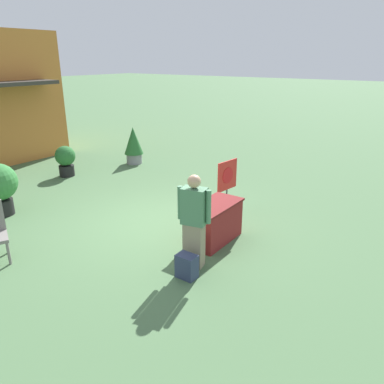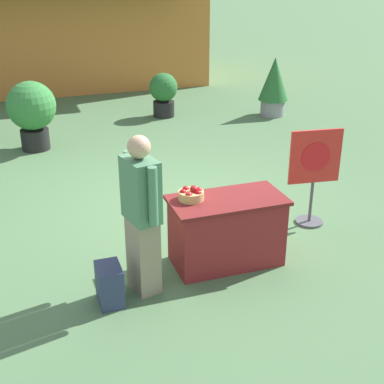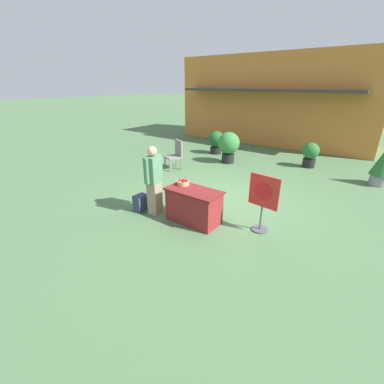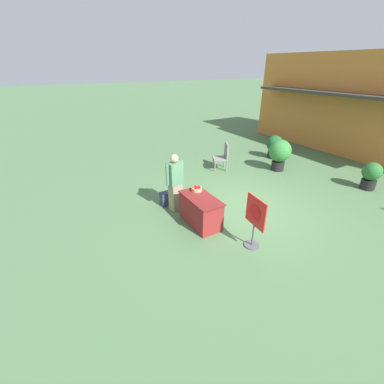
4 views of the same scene
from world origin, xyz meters
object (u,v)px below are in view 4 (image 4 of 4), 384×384
object	(u,v)px
backpack	(166,199)
potted_plant_far_left	(280,153)
person_visitor	(175,183)
potted_plant_far_right	(274,146)
poster_board	(255,220)
apple_basket	(197,189)
potted_plant_near_left	(371,175)
display_table	(201,211)
patio_chair	(223,155)

from	to	relation	value
backpack	potted_plant_far_left	size ratio (longest dim) A/B	0.34
person_visitor	potted_plant_far_right	world-z (taller)	person_visitor
poster_board	potted_plant_far_right	bearing A→B (deg)	-132.87
apple_basket	potted_plant_far_right	size ratio (longest dim) A/B	0.27
potted_plant_far_left	potted_plant_far_right	xyz separation A→B (m)	(-1.20, 0.99, -0.15)
potted_plant_near_left	backpack	bearing A→B (deg)	-110.84
display_table	apple_basket	bearing A→B (deg)	164.72
potted_plant_far_left	person_visitor	bearing A→B (deg)	-81.50
apple_basket	patio_chair	size ratio (longest dim) A/B	0.26
potted_plant_far_right	poster_board	bearing A→B (deg)	-50.01
poster_board	potted_plant_far_left	xyz separation A→B (m)	(-3.19, 4.24, 0.01)
person_visitor	poster_board	distance (m)	2.56
potted_plant_far_right	apple_basket	bearing A→B (deg)	-65.49
patio_chair	potted_plant_near_left	distance (m)	5.16
potted_plant_far_left	potted_plant_far_right	world-z (taller)	potted_plant_far_left
backpack	potted_plant_near_left	bearing A→B (deg)	69.16
person_visitor	backpack	distance (m)	0.77
apple_basket	patio_chair	bearing A→B (deg)	132.83
apple_basket	potted_plant_far_left	world-z (taller)	potted_plant_far_left
display_table	potted_plant_far_left	distance (m)	5.11
display_table	poster_board	world-z (taller)	poster_board
poster_board	potted_plant_far_right	size ratio (longest dim) A/B	1.24
display_table	apple_basket	world-z (taller)	apple_basket
person_visitor	patio_chair	bearing A→B (deg)	109.47
potted_plant_far_left	patio_chair	bearing A→B (deg)	-122.81
poster_board	patio_chair	xyz separation A→B (m)	(-4.40, 2.36, -0.13)
apple_basket	poster_board	bearing A→B (deg)	13.79
apple_basket	poster_board	size ratio (longest dim) A/B	0.22
display_table	person_visitor	bearing A→B (deg)	-167.47
potted_plant_far_right	potted_plant_near_left	bearing A→B (deg)	4.90
potted_plant_near_left	apple_basket	bearing A→B (deg)	-103.42
display_table	patio_chair	size ratio (longest dim) A/B	1.18
display_table	person_visitor	distance (m)	1.15
display_table	poster_board	distance (m)	1.55
backpack	patio_chair	distance (m)	3.64
poster_board	display_table	bearing A→B (deg)	-61.78
potted_plant_near_left	display_table	bearing A→B (deg)	-99.76
apple_basket	potted_plant_far_right	xyz separation A→B (m)	(-2.59, 5.67, -0.29)
apple_basket	poster_board	xyz separation A→B (m)	(1.80, 0.44, -0.14)
potted_plant_far_right	person_visitor	bearing A→B (deg)	-72.03
apple_basket	person_visitor	bearing A→B (deg)	-152.56
patio_chair	potted_plant_far_left	distance (m)	2.24
display_table	person_visitor	size ratio (longest dim) A/B	0.76
person_visitor	potted_plant_far_left	distance (m)	5.07
display_table	potted_plant_far_right	xyz separation A→B (m)	(-2.97, 5.78, 0.17)
poster_board	potted_plant_near_left	distance (m)	5.59
potted_plant_far_left	potted_plant_near_left	bearing A→B (deg)	25.37
patio_chair	potted_plant_near_left	xyz separation A→B (m)	(4.03, 3.22, -0.06)
display_table	poster_board	xyz separation A→B (m)	(1.42, 0.55, 0.32)
display_table	patio_chair	bearing A→B (deg)	135.72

